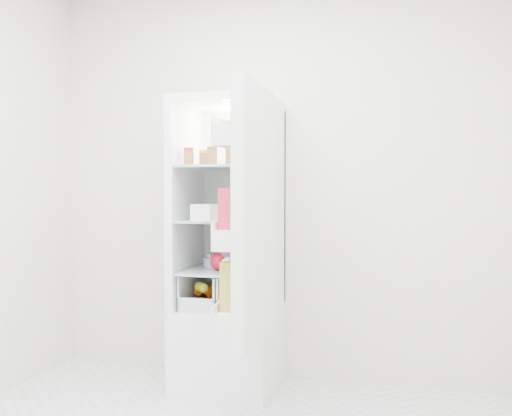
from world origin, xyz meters
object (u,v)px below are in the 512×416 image
(refrigerator, at_px, (231,281))
(red_cabbage, at_px, (231,254))
(fridge_door, at_px, (249,219))
(mushroom_bowl, at_px, (214,263))

(refrigerator, relative_size, red_cabbage, 9.58)
(fridge_door, bearing_deg, red_cabbage, 25.53)
(red_cabbage, relative_size, fridge_door, 0.14)
(red_cabbage, bearing_deg, mushroom_bowl, 162.71)
(refrigerator, height_order, red_cabbage, refrigerator)
(red_cabbage, distance_m, fridge_door, 0.69)
(mushroom_bowl, distance_m, fridge_door, 0.80)
(refrigerator, xyz_separation_m, mushroom_bowl, (-0.10, -0.02, 0.11))
(refrigerator, bearing_deg, red_cabbage, -70.19)
(mushroom_bowl, xyz_separation_m, fridge_door, (0.41, -0.62, 0.31))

